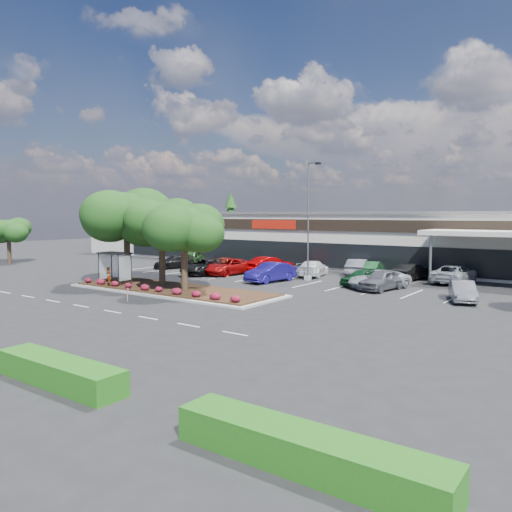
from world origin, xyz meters
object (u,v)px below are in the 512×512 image
Objects in this scene: light_pole at (309,228)px; car_0 at (174,262)px; survey_stake at (127,293)px; car_1 at (202,267)px.

light_pole is 17.53m from car_0.
light_pole is at bearing 74.60° from survey_stake.
survey_stake is (-4.62, -16.77, -4.13)m from light_pole.
light_pole is at bearing -3.31° from car_1.
car_1 is at bearing 113.41° from survey_stake.
car_0 is at bearing -179.99° from light_pole.
light_pole is 11.44× the size of survey_stake.
survey_stake is at bearing -105.40° from light_pole.
survey_stake is at bearing -81.72° from car_1.
survey_stake is 20.88m from car_0.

